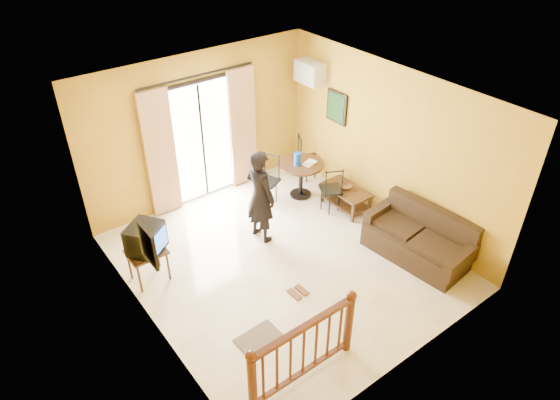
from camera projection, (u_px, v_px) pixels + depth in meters
ground at (283, 261)px, 8.12m from camera, size 5.00×5.00×0.00m
room_shell at (284, 171)px, 7.16m from camera, size 5.00×5.00×5.00m
balcony_door at (203, 141)px, 9.06m from camera, size 2.25×0.14×2.46m
tv_table at (147, 255)px, 7.50m from camera, size 0.56×0.47×0.56m
television at (146, 239)px, 7.35m from camera, size 0.67×0.66×0.45m
picture_left at (148, 246)px, 6.01m from camera, size 0.05×0.42×0.52m
dining_table at (301, 170)px, 9.42m from camera, size 0.85×0.85×0.71m
water_jug at (298, 159)px, 9.21m from camera, size 0.14×0.14×0.25m
serving_tray at (309, 163)px, 9.32m from camera, size 0.32×0.25×0.02m
dining_chairs at (301, 196)px, 9.70m from camera, size 1.69×1.68×0.95m
air_conditioner at (310, 72)px, 9.24m from camera, size 0.31×0.60×0.40m
botanical_print at (337, 107)px, 9.15m from camera, size 0.05×0.50×0.60m
coffee_table at (346, 195)px, 9.23m from camera, size 0.51×0.93×0.41m
bowl at (346, 187)px, 9.14m from camera, size 0.21×0.21×0.06m
sofa at (419, 240)px, 8.07m from camera, size 0.99×1.85×0.85m
standing_person at (260, 196)px, 8.18m from camera, size 0.48×0.66×1.68m
stair_balustrade at (304, 347)px, 5.98m from camera, size 1.63×0.13×1.04m
doormat at (259, 338)px, 6.79m from camera, size 0.61×0.42×0.02m
sandals at (298, 292)px, 7.51m from camera, size 0.25×0.25×0.03m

